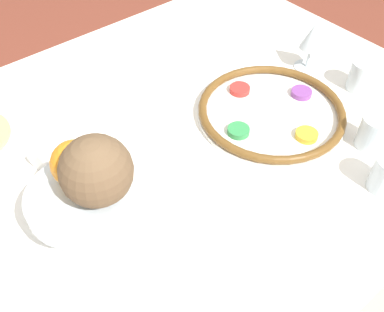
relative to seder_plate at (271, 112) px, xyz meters
name	(u,v)px	position (x,y,z in m)	size (l,w,h in m)	color
ground_plane	(171,296)	(0.27, -0.09, -0.74)	(8.00, 8.00, 0.00)	brown
dining_table	(167,237)	(0.27, -0.09, -0.38)	(1.47, 1.04, 0.73)	white
seder_plate	(271,112)	(0.00, 0.00, 0.00)	(0.35, 0.35, 0.03)	white
wine_glass	(313,38)	(-0.22, -0.08, 0.08)	(0.07, 0.07, 0.13)	silver
fruit_stand	(82,203)	(0.51, 0.02, 0.09)	(0.19, 0.19, 0.13)	silver
orange_fruit	(75,164)	(0.50, 0.00, 0.16)	(0.08, 0.08, 0.08)	orange
coconut	(96,171)	(0.48, 0.05, 0.17)	(0.12, 0.12, 0.12)	brown
napkin_roll	(65,136)	(0.42, -0.23, 0.01)	(0.19, 0.11, 0.05)	white
cup_mid	(362,76)	(-0.25, 0.07, 0.02)	(0.07, 0.07, 0.08)	silver
cup_far	(373,132)	(-0.10, 0.21, 0.02)	(0.07, 0.07, 0.08)	silver
spoon	(58,132)	(0.42, -0.27, -0.01)	(0.16, 0.07, 0.01)	silver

